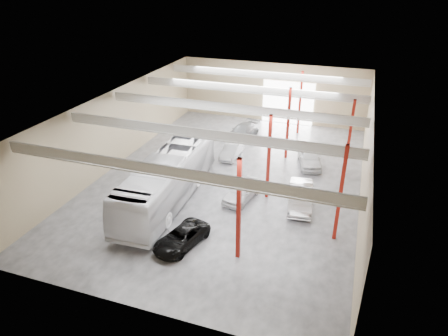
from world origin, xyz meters
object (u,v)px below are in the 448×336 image
Objects in this scene: car_right_near at (300,196)px; car_right_far at (310,157)px; car_row_a at (242,191)px; car_row_b at (232,150)px; coach_bus at (168,178)px; black_sedan at (181,238)px; car_row_c at (243,131)px.

car_right_far is at bearing 85.23° from car_right_near.
car_right_near is at bearing 17.11° from car_row_a.
car_row_a reaches higher than car_row_b.
coach_bus is 2.73× the size of car_right_near.
car_row_c is at bearing 109.52° from black_sedan.
car_row_c is 0.98× the size of car_right_near.
car_row_a is 0.87× the size of car_row_c.
car_row_c is at bearing 116.66° from car_right_near.
car_row_a is at bearing -132.68° from car_right_far.
car_right_far is (7.50, 0.49, 0.14)m from car_row_b.
coach_bus is 3.21× the size of car_row_a.
coach_bus is 3.39× the size of car_row_b.
coach_bus reaches higher than car_right_far.
car_right_far reaches higher than black_sedan.
car_right_near is at bearing -101.97° from car_right_far.
car_row_c is (1.77, 14.67, -1.21)m from coach_bus.
car_row_b is 0.82× the size of car_row_c.
car_right_near is at bearing 63.41° from black_sedan.
coach_bus reaches higher than car_right_near.
car_row_b is 0.86× the size of car_right_far.
car_row_c is at bearing 134.64° from car_right_far.
car_row_b is 5.22m from car_row_c.
coach_bus is at bearing -148.88° from car_row_a.
coach_bus is 2.91× the size of car_right_far.
car_right_far is (6.32, 15.09, 0.20)m from black_sedan.
car_row_a is at bearing -57.81° from car_row_c.
car_right_near is 7.53m from car_right_far.
car_right_near reaches higher than car_row_c.
car_right_far is (7.94, -4.71, 0.09)m from car_row_c.
car_row_c is (-1.63, 19.80, 0.11)m from black_sedan.
car_right_near is (6.68, 7.57, 0.23)m from black_sedan.
coach_bus is 14.83m from car_row_c.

